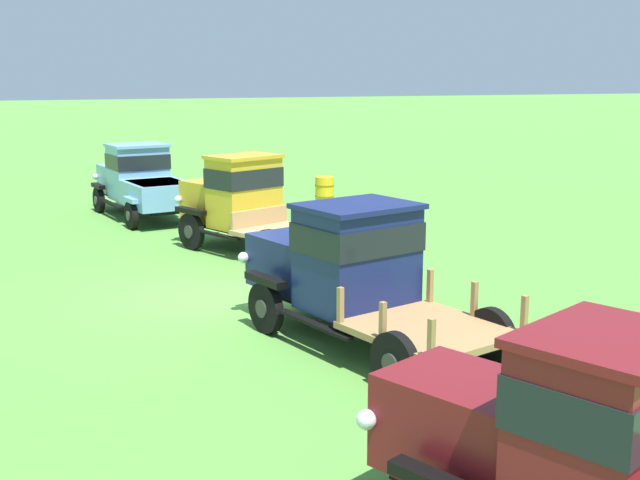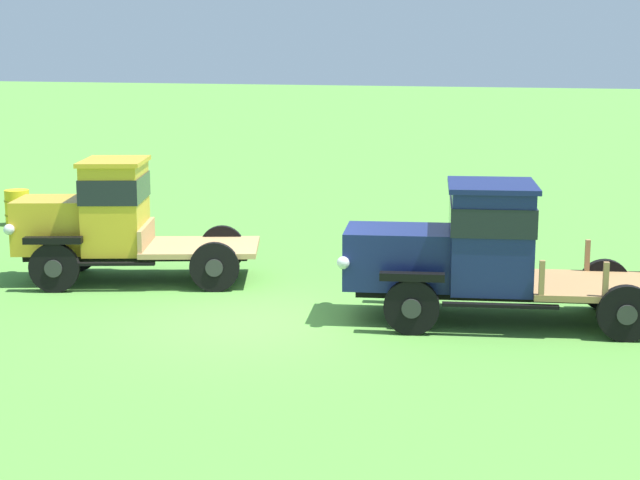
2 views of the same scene
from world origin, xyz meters
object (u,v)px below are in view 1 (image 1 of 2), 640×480
at_px(vintage_truck_second_in_line, 240,200).
at_px(oil_drum_beside_row, 325,190).
at_px(vintage_truck_midrow_center, 346,266).
at_px(vintage_truck_foreground_near, 141,181).
at_px(vintage_truck_far_side, 609,468).

xyz_separation_m(vintage_truck_second_in_line, oil_drum_beside_row, (-5.78, 4.38, -0.76)).
bearing_deg(vintage_truck_second_in_line, vintage_truck_midrow_center, -0.99).
height_order(vintage_truck_foreground_near, vintage_truck_second_in_line, vintage_truck_second_in_line).
bearing_deg(vintage_truck_midrow_center, vintage_truck_second_in_line, 179.01).
bearing_deg(vintage_truck_far_side, vintage_truck_second_in_line, 177.50).
distance_m(vintage_truck_foreground_near, vintage_truck_midrow_center, 12.58).
relative_size(vintage_truck_second_in_line, vintage_truck_midrow_center, 0.90).
distance_m(vintage_truck_foreground_near, oil_drum_beside_row, 6.02).
xyz_separation_m(vintage_truck_second_in_line, vintage_truck_midrow_center, (7.02, -0.12, -0.03)).
distance_m(vintage_truck_second_in_line, oil_drum_beside_row, 7.29).
xyz_separation_m(vintage_truck_midrow_center, vintage_truck_far_side, (6.78, -0.48, -0.10)).
height_order(vintage_truck_far_side, oil_drum_beside_row, vintage_truck_far_side).
relative_size(vintage_truck_foreground_near, vintage_truck_midrow_center, 0.99).
bearing_deg(vintage_truck_second_in_line, oil_drum_beside_row, 142.83).
bearing_deg(oil_drum_beside_row, vintage_truck_second_in_line, -37.17).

